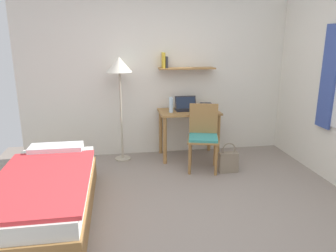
% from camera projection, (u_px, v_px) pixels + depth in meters
% --- Properties ---
extents(ground_plane, '(5.28, 5.28, 0.00)m').
position_uv_depth(ground_plane, '(190.00, 213.00, 3.46)').
color(ground_plane, gray).
extents(wall_back, '(4.40, 0.27, 2.60)m').
position_uv_depth(wall_back, '(163.00, 73.00, 5.04)').
color(wall_back, silver).
rests_on(wall_back, ground_plane).
extents(bed, '(0.94, 1.92, 0.54)m').
position_uv_depth(bed, '(46.00, 194.00, 3.36)').
color(bed, '#9E703D').
rests_on(bed, ground_plane).
extents(desk, '(0.92, 0.56, 0.75)m').
position_uv_depth(desk, '(189.00, 120.00, 4.98)').
color(desk, '#9E703D').
rests_on(desk, ground_plane).
extents(desk_chair, '(0.52, 0.51, 0.93)m').
position_uv_depth(desk_chair, '(203.00, 134.00, 4.54)').
color(desk_chair, '#9E703D').
rests_on(desk_chair, ground_plane).
extents(standing_lamp, '(0.37, 0.37, 1.58)m').
position_uv_depth(standing_lamp, '(119.00, 71.00, 4.65)').
color(standing_lamp, '#B2A893').
rests_on(standing_lamp, ground_plane).
extents(laptop, '(0.34, 0.23, 0.21)m').
position_uv_depth(laptop, '(186.00, 107.00, 4.98)').
color(laptop, black).
rests_on(laptop, desk).
extents(water_bottle, '(0.06, 0.06, 0.23)m').
position_uv_depth(water_bottle, '(171.00, 105.00, 4.80)').
color(water_bottle, silver).
rests_on(water_bottle, desk).
extents(book_stack, '(0.21, 0.26, 0.10)m').
position_uv_depth(book_stack, '(206.00, 107.00, 4.98)').
color(book_stack, '#D13D38').
rests_on(book_stack, desk).
extents(handbag, '(0.27, 0.12, 0.43)m').
position_uv_depth(handbag, '(228.00, 161.00, 4.50)').
color(handbag, gray).
rests_on(handbag, ground_plane).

